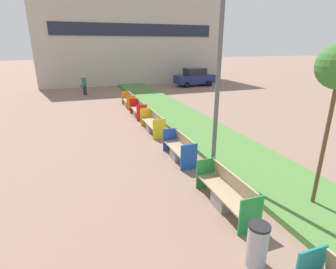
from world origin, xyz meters
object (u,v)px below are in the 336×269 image
Objects in this scene: litter_bin at (257,245)px; parked_car_distant at (195,77)px; bench_green_frame at (226,194)px; bench_red_frame at (139,111)px; bench_orange_frame at (129,101)px; bench_yellow_frame at (153,124)px; pedestrian_walking at (84,85)px; bench_blue_frame at (180,150)px; street_lamp_post at (221,29)px.

litter_bin is 24.16m from parked_car_distant.
bench_green_frame is 10.02m from bench_red_frame.
bench_orange_frame is 14.92m from litter_bin.
bench_red_frame is (-0.00, 3.08, -0.01)m from bench_yellow_frame.
bench_orange_frame is at bearing -64.73° from pedestrian_walking.
parked_car_distant reaches higher than bench_blue_frame.
bench_orange_frame is at bearing 90.02° from bench_red_frame.
bench_orange_frame is 0.44× the size of parked_car_distant.
parked_car_distant is at bearing 8.56° from pedestrian_walking.
bench_yellow_frame is 0.56× the size of parked_car_distant.
bench_blue_frame is 6.69m from bench_red_frame.
bench_green_frame and bench_blue_frame have the same top height.
street_lamp_post is at bearing -117.02° from parked_car_distant.
bench_blue_frame is (-0.00, 3.33, -0.01)m from bench_green_frame.
bench_blue_frame is 19.17m from parked_car_distant.
bench_orange_frame is at bearing 90.02° from bench_green_frame.
bench_red_frame is 11.97m from litter_bin.
bench_green_frame and bench_orange_frame have the same top height.
street_lamp_post reaches higher than litter_bin.
litter_bin is at bearing -93.18° from bench_yellow_frame.
bench_green_frame is 1.33× the size of pedestrian_walking.
street_lamp_post is 1.96× the size of parked_car_distant.
bench_blue_frame is 0.81× the size of bench_yellow_frame.
bench_blue_frame is 0.45× the size of parked_car_distant.
bench_orange_frame is at bearing 93.16° from street_lamp_post.
bench_green_frame is at bearing -81.72° from pedestrian_walking.
litter_bin is 0.11× the size of street_lamp_post.
pedestrian_walking reaches higher than bench_blue_frame.
parked_car_distant is at bearing 67.18° from bench_green_frame.
bench_green_frame is 12.98m from bench_orange_frame.
pedestrian_walking is 11.46m from parked_car_distant.
parked_car_distant is at bearing 40.96° from bench_orange_frame.
bench_blue_frame is at bearing 112.29° from street_lamp_post.
parked_car_distant reaches higher than pedestrian_walking.
street_lamp_post reaches higher than bench_green_frame.
bench_red_frame is at bearing 87.66° from litter_bin.
bench_red_frame is at bearing 94.29° from street_lamp_post.
bench_blue_frame is 2.10× the size of litter_bin.
street_lamp_post is at bearing -86.84° from bench_orange_frame.
bench_green_frame and bench_yellow_frame have the same top height.
bench_yellow_frame is (0.01, 3.61, 0.01)m from bench_blue_frame.
parked_car_distant is (11.33, 1.71, 0.05)m from pedestrian_walking.
street_lamp_post is (0.61, -8.19, 4.24)m from bench_red_frame.
bench_green_frame is 2.44× the size of litter_bin.
street_lamp_post reaches higher than bench_yellow_frame.
bench_blue_frame is 1.15× the size of pedestrian_walking.
bench_green_frame is 0.53× the size of parked_car_distant.
street_lamp_post is 4.96× the size of pedestrian_walking.
pedestrian_walking is 0.39× the size of parked_car_distant.
bench_blue_frame and bench_red_frame have the same top height.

